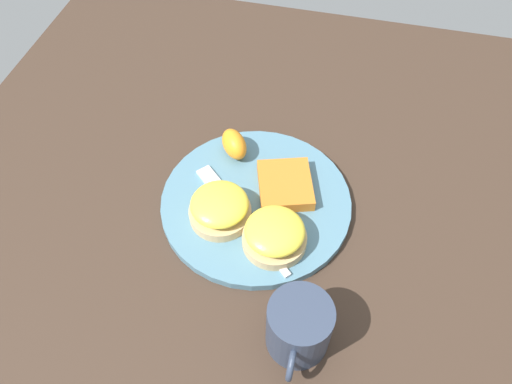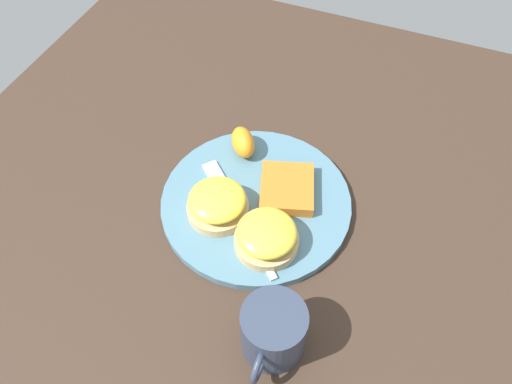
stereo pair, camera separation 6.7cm
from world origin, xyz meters
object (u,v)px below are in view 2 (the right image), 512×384
(sandwich_benedict_right, at_px, (267,236))
(hashbrown_patty, at_px, (287,188))
(orange_wedge, at_px, (243,142))
(sandwich_benedict_left, at_px, (217,203))
(fork, at_px, (234,209))
(cup, at_px, (273,332))

(sandwich_benedict_right, xyz_separation_m, hashbrown_patty, (-0.10, -0.00, -0.01))
(hashbrown_patty, distance_m, orange_wedge, 0.11)
(sandwich_benedict_left, distance_m, sandwich_benedict_right, 0.09)
(orange_wedge, bearing_deg, sandwich_benedict_left, 5.64)
(sandwich_benedict_left, relative_size, fork, 0.51)
(fork, distance_m, cup, 0.22)
(orange_wedge, bearing_deg, sandwich_benedict_right, 33.24)
(sandwich_benedict_left, bearing_deg, orange_wedge, -174.36)
(hashbrown_patty, bearing_deg, orange_wedge, -119.19)
(sandwich_benedict_left, relative_size, cup, 0.85)
(sandwich_benedict_left, xyz_separation_m, cup, (0.16, 0.15, 0.01))
(sandwich_benedict_left, height_order, orange_wedge, sandwich_benedict_left)
(orange_wedge, bearing_deg, cup, 29.36)
(sandwich_benedict_right, bearing_deg, orange_wedge, -146.76)
(cup, bearing_deg, sandwich_benedict_left, -136.69)
(orange_wedge, height_order, cup, cup)
(hashbrown_patty, bearing_deg, sandwich_benedict_right, 2.71)
(sandwich_benedict_left, relative_size, hashbrown_patty, 1.02)
(hashbrown_patty, height_order, cup, cup)
(fork, bearing_deg, hashbrown_patty, 134.09)
(sandwich_benedict_left, bearing_deg, hashbrown_patty, 131.53)
(sandwich_benedict_left, bearing_deg, sandwich_benedict_right, 73.43)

